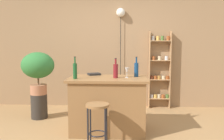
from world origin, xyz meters
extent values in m
plane|color=#A37A4C|center=(0.00, 0.00, 0.00)|extent=(12.00, 12.00, 0.00)
cube|color=#997551|center=(0.00, 1.95, 1.40)|extent=(6.40, 0.10, 2.80)
cube|color=olive|center=(0.00, 0.30, 0.43)|extent=(1.18, 0.71, 0.86)
cube|color=olive|center=(0.00, 0.30, 0.88)|extent=(1.28, 0.78, 0.04)
cylinder|color=black|center=(-0.22, -0.45, 0.30)|extent=(0.02, 0.02, 0.59)
cylinder|color=black|center=(0.01, -0.45, 0.30)|extent=(0.02, 0.02, 0.59)
cylinder|color=black|center=(-0.22, -0.22, 0.30)|extent=(0.02, 0.02, 0.59)
cylinder|color=black|center=(0.01, -0.22, 0.30)|extent=(0.02, 0.02, 0.59)
torus|color=black|center=(-0.11, -0.34, 0.20)|extent=(0.25, 0.25, 0.02)
cylinder|color=olive|center=(-0.11, -0.34, 0.61)|extent=(0.33, 0.33, 0.03)
cube|color=tan|center=(0.83, 1.81, 0.87)|extent=(0.02, 0.14, 1.73)
cube|color=tan|center=(1.29, 1.81, 0.87)|extent=(0.02, 0.14, 1.73)
cube|color=tan|center=(1.06, 1.81, 0.22)|extent=(0.44, 0.14, 0.02)
cylinder|color=silver|center=(0.89, 1.81, 0.26)|extent=(0.07, 0.07, 0.08)
cylinder|color=gold|center=(0.98, 1.81, 0.26)|extent=(0.07, 0.07, 0.08)
cylinder|color=beige|center=(1.06, 1.82, 0.26)|extent=(0.07, 0.07, 0.08)
cylinder|color=#994C23|center=(1.15, 1.80, 0.26)|extent=(0.07, 0.07, 0.08)
cylinder|color=#4C7033|center=(1.24, 1.82, 0.26)|extent=(0.07, 0.07, 0.08)
cube|color=tan|center=(1.06, 1.81, 0.65)|extent=(0.44, 0.14, 0.02)
cylinder|color=brown|center=(0.87, 1.81, 0.70)|extent=(0.08, 0.08, 0.08)
cylinder|color=#994C23|center=(0.97, 1.81, 0.70)|extent=(0.08, 0.08, 0.08)
cylinder|color=#AD7A38|center=(1.05, 1.81, 0.70)|extent=(0.08, 0.08, 0.08)
cylinder|color=beige|center=(1.15, 1.80, 0.70)|extent=(0.08, 0.08, 0.08)
cylinder|color=#994C23|center=(1.23, 1.81, 0.70)|extent=(0.08, 0.08, 0.08)
cube|color=tan|center=(1.06, 1.81, 1.08)|extent=(0.44, 0.14, 0.02)
cylinder|color=#994C23|center=(0.92, 1.80, 1.14)|extent=(0.07, 0.07, 0.09)
cylinder|color=beige|center=(1.05, 1.81, 1.14)|extent=(0.07, 0.07, 0.09)
cylinder|color=silver|center=(1.20, 1.81, 1.14)|extent=(0.07, 0.07, 0.09)
cube|color=tan|center=(1.06, 1.81, 1.52)|extent=(0.44, 0.14, 0.02)
cylinder|color=silver|center=(0.90, 1.82, 1.58)|extent=(0.07, 0.07, 0.10)
cylinder|color=gold|center=(1.00, 1.81, 1.58)|extent=(0.07, 0.07, 0.10)
cylinder|color=#4C7033|center=(1.11, 1.82, 1.58)|extent=(0.07, 0.07, 0.10)
cylinder|color=#994C23|center=(1.23, 1.82, 1.58)|extent=(0.07, 0.07, 0.10)
cylinder|color=#2D2823|center=(-1.40, 0.92, 0.24)|extent=(0.31, 0.31, 0.48)
cylinder|color=#A86B4C|center=(-1.40, 0.92, 0.57)|extent=(0.31, 0.31, 0.19)
cylinder|color=brown|center=(-1.40, 0.92, 0.74)|extent=(0.03, 0.03, 0.16)
ellipsoid|color=#2D7033|center=(-1.40, 0.92, 1.04)|extent=(0.63, 0.57, 0.50)
cylinder|color=navy|center=(0.46, 0.44, 1.02)|extent=(0.07, 0.07, 0.23)
cylinder|color=navy|center=(0.46, 0.44, 1.18)|extent=(0.03, 0.03, 0.09)
cylinder|color=black|center=(0.46, 0.44, 1.23)|extent=(0.03, 0.03, 0.01)
cylinder|color=maroon|center=(0.12, 0.26, 1.01)|extent=(0.08, 0.08, 0.22)
cylinder|color=maroon|center=(0.12, 0.26, 1.17)|extent=(0.03, 0.03, 0.09)
cylinder|color=black|center=(0.12, 0.26, 1.22)|extent=(0.03, 0.03, 0.01)
cylinder|color=#194C23|center=(-0.51, 0.15, 1.02)|extent=(0.06, 0.06, 0.24)
cylinder|color=#194C23|center=(-0.51, 0.15, 1.19)|extent=(0.02, 0.02, 0.09)
cylinder|color=black|center=(-0.51, 0.15, 1.25)|extent=(0.03, 0.03, 0.01)
cylinder|color=silver|center=(0.47, 0.61, 0.90)|extent=(0.06, 0.06, 0.00)
cylinder|color=silver|center=(0.47, 0.61, 0.94)|extent=(0.01, 0.01, 0.07)
cone|color=silver|center=(0.47, 0.61, 1.02)|extent=(0.07, 0.07, 0.08)
cylinder|color=silver|center=(0.31, 0.32, 0.90)|extent=(0.06, 0.06, 0.00)
cylinder|color=silver|center=(0.31, 0.32, 0.94)|extent=(0.01, 0.01, 0.07)
cone|color=silver|center=(0.31, 0.32, 1.02)|extent=(0.07, 0.07, 0.08)
cube|color=black|center=(-0.27, 0.59, 0.92)|extent=(0.25, 0.22, 0.03)
cylinder|color=black|center=(0.18, 1.84, 1.07)|extent=(0.01, 0.01, 2.15)
sphere|color=white|center=(0.18, 1.84, 2.15)|extent=(0.19, 0.19, 0.19)
camera|label=1|loc=(0.26, -3.48, 1.44)|focal=37.59mm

